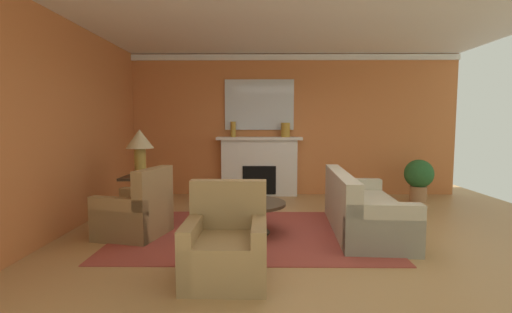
{
  "coord_description": "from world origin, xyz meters",
  "views": [
    {
      "loc": [
        -0.58,
        -5.01,
        1.55
      ],
      "look_at": [
        -0.65,
        1.03,
        1.0
      ],
      "focal_mm": 25.87,
      "sensor_mm": 36.0,
      "label": 1
    }
  ],
  "objects": [
    {
      "name": "area_rug",
      "position": [
        -0.72,
        0.05,
        0.01
      ],
      "size": [
        3.64,
        2.45,
        0.01
      ],
      "primitive_type": "cube",
      "color": "#993D33",
      "rests_on": "ground_plane"
    },
    {
      "name": "armchair_near_window",
      "position": [
        -2.28,
        -0.08,
        0.31
      ],
      "size": [
        0.97,
        0.97,
        0.95
      ],
      "color": "#9E7A4C",
      "rests_on": "ground_plane"
    },
    {
      "name": "sofa",
      "position": [
        0.87,
        0.16,
        0.3
      ],
      "size": [
        1.03,
        2.15,
        0.85
      ],
      "color": "#BCB299",
      "rests_on": "ground_plane"
    },
    {
      "name": "wall_fireplace",
      "position": [
        0.0,
        3.01,
        1.51
      ],
      "size": [
        7.22,
        0.12,
        3.01
      ],
      "primitive_type": "cube",
      "color": "#CC723D",
      "rests_on": "ground_plane"
    },
    {
      "name": "book_red_cover",
      "position": [
        -0.79,
        0.21,
        0.47
      ],
      "size": [
        0.25,
        0.19,
        0.04
      ],
      "primitive_type": "cube",
      "rotation": [
        0.0,
        0.0,
        0.14
      ],
      "color": "maroon",
      "rests_on": "coffee_table"
    },
    {
      "name": "fireplace",
      "position": [
        -0.6,
        2.8,
        0.59
      ],
      "size": [
        1.8,
        0.35,
        1.26
      ],
      "color": "white",
      "rests_on": "ground_plane"
    },
    {
      "name": "mantel_mirror",
      "position": [
        -0.6,
        2.92,
        1.94
      ],
      "size": [
        1.47,
        0.04,
        1.07
      ],
      "primitive_type": "cube",
      "color": "silver"
    },
    {
      "name": "book_art_folio",
      "position": [
        -0.65,
        0.07,
        0.51
      ],
      "size": [
        0.27,
        0.22,
        0.03
      ],
      "primitive_type": "cube",
      "rotation": [
        0.0,
        0.0,
        0.2
      ],
      "color": "maroon",
      "rests_on": "coffee_table"
    },
    {
      "name": "vase_mantel_left",
      "position": [
        -1.15,
        2.75,
        1.42
      ],
      "size": [
        0.11,
        0.11,
        0.32
      ],
      "primitive_type": "cylinder",
      "color": "#B7892D",
      "rests_on": "fireplace"
    },
    {
      "name": "side_table",
      "position": [
        -2.49,
        0.82,
        0.4
      ],
      "size": [
        0.56,
        0.56,
        0.7
      ],
      "color": "#3D2D1E",
      "rests_on": "ground_plane"
    },
    {
      "name": "armchair_facing_fireplace",
      "position": [
        -0.92,
        -1.45,
        0.31
      ],
      "size": [
        0.81,
        0.81,
        0.95
      ],
      "color": "#9E7A4C",
      "rests_on": "ground_plane"
    },
    {
      "name": "ground_plane",
      "position": [
        0.0,
        0.0,
        0.0
      ],
      "size": [
        8.6,
        8.6,
        0.0
      ],
      "primitive_type": "plane",
      "color": "tan"
    },
    {
      "name": "wall_window",
      "position": [
        -3.37,
        0.3,
        1.51
      ],
      "size": [
        0.12,
        6.5,
        3.01
      ],
      "primitive_type": "cube",
      "color": "#CC723D",
      "rests_on": "ground_plane"
    },
    {
      "name": "vase_mantel_right",
      "position": [
        -0.05,
        2.75,
        1.41
      ],
      "size": [
        0.19,
        0.19,
        0.3
      ],
      "primitive_type": "cylinder",
      "color": "#B7892D",
      "rests_on": "fireplace"
    },
    {
      "name": "ceiling_panel",
      "position": [
        0.0,
        0.3,
        3.04
      ],
      "size": [
        7.22,
        6.5,
        0.06
      ],
      "primitive_type": "cube",
      "color": "white"
    },
    {
      "name": "crown_moulding",
      "position": [
        0.0,
        2.93,
        2.93
      ],
      "size": [
        7.22,
        0.08,
        0.12
      ],
      "primitive_type": "cube",
      "color": "white"
    },
    {
      "name": "potted_plant",
      "position": [
        2.56,
        2.25,
        0.49
      ],
      "size": [
        0.56,
        0.56,
        0.83
      ],
      "color": "#A8754C",
      "rests_on": "ground_plane"
    },
    {
      "name": "table_lamp",
      "position": [
        -2.49,
        0.82,
        1.22
      ],
      "size": [
        0.44,
        0.44,
        0.75
      ],
      "color": "#B28E38",
      "rests_on": "side_table"
    },
    {
      "name": "coffee_table",
      "position": [
        -0.72,
        0.05,
        0.34
      ],
      "size": [
        1.0,
        1.0,
        0.45
      ],
      "color": "#3D2D1E",
      "rests_on": "ground_plane"
    }
  ]
}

